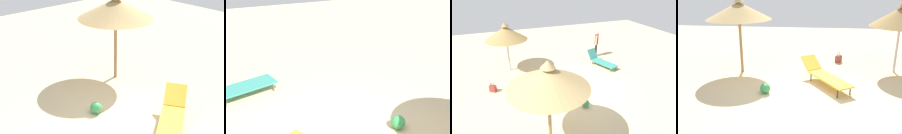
# 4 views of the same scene
# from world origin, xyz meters

# --- Properties ---
(ground) EXTENTS (24.00, 24.00, 0.10)m
(ground) POSITION_xyz_m (0.00, 0.00, -0.05)
(ground) COLOR beige
(parasol_umbrella_near_right) EXTENTS (2.19, 2.19, 2.66)m
(parasol_umbrella_near_right) POSITION_xyz_m (3.28, 2.48, 2.10)
(parasol_umbrella_near_right) COLOR #B2B2B7
(parasol_umbrella_near_right) RESTS_ON ground
(parasol_umbrella_far_right) EXTENTS (2.35, 2.35, 2.82)m
(parasol_umbrella_far_right) POSITION_xyz_m (-2.51, 1.94, 2.31)
(parasol_umbrella_far_right) COLOR olive
(parasol_umbrella_far_right) RESTS_ON ground
(lounge_chair_back) EXTENTS (1.74, 2.26, 0.74)m
(lounge_chair_back) POSITION_xyz_m (0.59, 0.97, 0.36)
(lounge_chair_back) COLOR gold
(lounge_chair_back) RESTS_ON ground
(handbag) EXTENTS (0.31, 0.33, 0.46)m
(handbag) POSITION_xyz_m (1.26, 3.49, 0.17)
(handbag) COLOR maroon
(handbag) RESTS_ON ground
(beach_ball) EXTENTS (0.32, 0.32, 0.32)m
(beach_ball) POSITION_xyz_m (-1.25, 0.07, 0.16)
(beach_ball) COLOR #338C4C
(beach_ball) RESTS_ON ground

